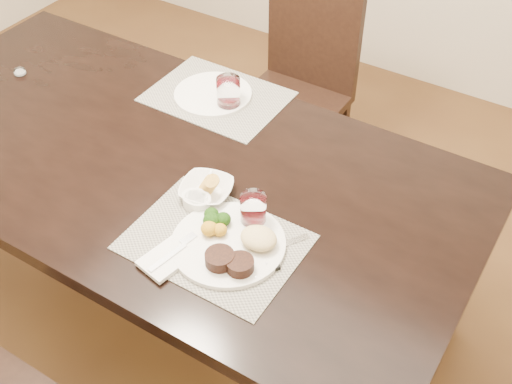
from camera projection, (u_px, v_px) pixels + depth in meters
The scene contains 14 objects.
ground_plane at pixel (177, 304), 2.50m from camera, with size 4.50×4.50×0.00m, color #442915.
dining_table at pixel (160, 176), 2.04m from camera, with size 2.00×1.00×0.75m.
chair_far at pixel (300, 82), 2.74m from camera, with size 0.42×0.42×0.90m.
placemat_near at pixel (215, 242), 1.72m from camera, with size 0.46×0.34×0.00m, color gray.
placemat_far at pixel (217, 97), 2.22m from camera, with size 0.46×0.34×0.00m, color gray.
dinner_plate at pixel (232, 244), 1.69m from camera, with size 0.31×0.31×0.05m.
napkin_fork at pixel (173, 254), 1.68m from camera, with size 0.13×0.19×0.02m.
steak_knife at pixel (267, 265), 1.65m from camera, with size 0.09×0.23×0.01m.
cracker_bowl at pixel (206, 189), 1.84m from camera, with size 0.18×0.18×0.07m.
sauce_ramekin at pixel (197, 201), 1.81m from camera, with size 0.09×0.13×0.07m.
wine_glass_near at pixel (253, 212), 1.74m from camera, with size 0.07×0.07×0.10m.
far_plate at pixel (213, 94), 2.22m from camera, with size 0.27×0.27×0.01m, color white.
wine_glass_far at pixel (229, 94), 2.14m from camera, with size 0.08×0.08×0.11m.
salt_cellar at pixel (20, 72), 2.32m from camera, with size 0.04×0.04×0.02m.
Camera 1 is at (1.07, -1.14, 2.02)m, focal length 45.00 mm.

